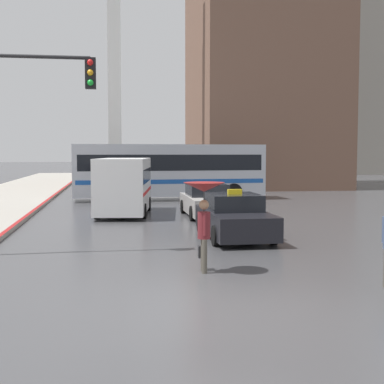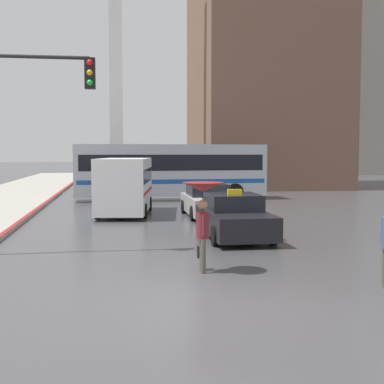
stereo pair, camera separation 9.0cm
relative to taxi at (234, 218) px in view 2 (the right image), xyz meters
name	(u,v)px [view 2 (the right image)]	position (x,y,z in m)	size (l,w,h in m)	color
ground_plane	(233,308)	(-1.72, -7.48, -0.64)	(300.00, 300.00, 0.00)	#424244
taxi	(234,218)	(0.00, 0.00, 0.00)	(1.91, 4.26, 1.54)	black
sedan_red	(208,201)	(0.19, 5.75, -0.01)	(1.91, 4.40, 1.37)	#B7B2AD
ambulance_van	(125,183)	(-3.27, 7.04, 0.71)	(2.68, 5.51, 2.44)	silver
city_bus	(170,169)	(-0.57, 13.99, 1.11)	(10.91, 3.17, 3.15)	#B2B7C1
pedestrian_with_umbrella	(203,202)	(-1.78, -4.63, 0.94)	(0.92, 0.92, 2.03)	#4C473D
traffic_light	(19,110)	(-6.15, -1.85, 3.16)	(3.36, 0.38, 5.47)	black
building_tower_far	(331,28)	(23.67, 49.23, 17.73)	(14.97, 10.00, 36.75)	gray
monument_cross	(115,11)	(-3.53, 21.47, 11.74)	(9.60, 0.90, 21.83)	white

